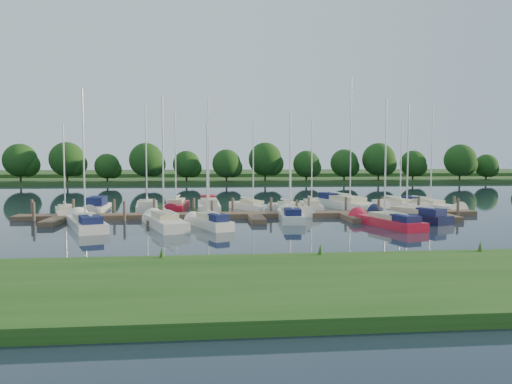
{
  "coord_description": "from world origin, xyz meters",
  "views": [
    {
      "loc": [
        -4.05,
        -35.02,
        5.22
      ],
      "look_at": [
        0.23,
        8.0,
        2.2
      ],
      "focal_mm": 35.0,
      "sensor_mm": 36.0,
      "label": 1
    }
  ],
  "objects": [
    {
      "name": "sailboat_s_1",
      "position": [
        -7.17,
        2.29,
        0.28
      ],
      "size": [
        3.8,
        7.88,
        10.16
      ],
      "rotation": [
        0.0,
        0.0,
        0.31
      ],
      "color": "silver",
      "rests_on": "ground"
    },
    {
      "name": "treeline",
      "position": [
        -2.71,
        62.33,
        3.9
      ],
      "size": [
        145.38,
        9.28,
        7.77
      ],
      "color": "#38281C",
      "rests_on": "ground"
    },
    {
      "name": "motorboat",
      "position": [
        -14.48,
        13.42,
        0.37
      ],
      "size": [
        1.86,
        6.25,
        1.83
      ],
      "rotation": [
        0.0,
        0.0,
        3.15
      ],
      "color": "silver",
      "rests_on": "ground"
    },
    {
      "name": "sailboat_n_5",
      "position": [
        0.43,
        13.92,
        0.27
      ],
      "size": [
        4.11,
        6.83,
        8.97
      ],
      "rotation": [
        0.0,
        0.0,
        3.59
      ],
      "color": "silver",
      "rests_on": "ground"
    },
    {
      "name": "sailboat_n_8",
      "position": [
        10.27,
        14.54,
        0.34
      ],
      "size": [
        5.09,
        10.81,
        13.6
      ],
      "rotation": [
        0.0,
        0.0,
        3.44
      ],
      "color": "silver",
      "rests_on": "ground"
    },
    {
      "name": "sailboat_n_10",
      "position": [
        18.13,
        12.96,
        0.31
      ],
      "size": [
        3.72,
        8.46,
        10.58
      ],
      "rotation": [
        0.0,
        0.0,
        3.4
      ],
      "color": "silver",
      "rests_on": "ground"
    },
    {
      "name": "sailboat_s_5",
      "position": [
        12.69,
        4.38,
        0.32
      ],
      "size": [
        4.48,
        7.65,
        10.01
      ],
      "rotation": [
        0.0,
        0.0,
        0.43
      ],
      "color": "black",
      "rests_on": "ground"
    },
    {
      "name": "sailboat_s_2",
      "position": [
        -3.85,
        1.93,
        0.32
      ],
      "size": [
        3.43,
        6.1,
        8.12
      ],
      "rotation": [
        0.0,
        0.0,
        0.4
      ],
      "color": "silver",
      "rests_on": "ground"
    },
    {
      "name": "sailboat_n_0",
      "position": [
        -16.61,
        10.65,
        0.27
      ],
      "size": [
        3.14,
        6.52,
        8.38
      ],
      "rotation": [
        0.0,
        0.0,
        3.45
      ],
      "color": "silver",
      "rests_on": "ground"
    },
    {
      "name": "sailboat_n_2",
      "position": [
        -9.89,
        14.57,
        0.27
      ],
      "size": [
        2.8,
        8.62,
        10.76
      ],
      "rotation": [
        0.0,
        0.0,
        3.25
      ],
      "color": "silver",
      "rests_on": "ground"
    },
    {
      "name": "far_shore",
      "position": [
        0.0,
        75.0,
        0.3
      ],
      "size": [
        180.0,
        30.0,
        0.6
      ],
      "primitive_type": "cube",
      "color": "#28441A",
      "rests_on": "ground"
    },
    {
      "name": "sailboat_n_4",
      "position": [
        -3.85,
        13.69,
        0.34
      ],
      "size": [
        2.23,
        8.77,
        11.25
      ],
      "rotation": [
        0.0,
        0.0,
        3.16
      ],
      "color": "silver",
      "rests_on": "ground"
    },
    {
      "name": "sailboat_s_4",
      "position": [
        9.58,
        1.3,
        0.31
      ],
      "size": [
        3.51,
        7.88,
        9.91
      ],
      "rotation": [
        0.0,
        0.0,
        0.26
      ],
      "color": "#B71028",
      "rests_on": "ground"
    },
    {
      "name": "sailboat_s_0",
      "position": [
        -12.93,
        2.6,
        0.31
      ],
      "size": [
        4.41,
        8.36,
        10.63
      ],
      "rotation": [
        0.0,
        0.0,
        0.36
      ],
      "color": "silver",
      "rests_on": "ground"
    },
    {
      "name": "mooring_pilings",
      "position": [
        0.0,
        8.43,
        0.6
      ],
      "size": [
        38.24,
        2.84,
        2.0
      ],
      "color": "#473D33",
      "rests_on": "ground"
    },
    {
      "name": "dock",
      "position": [
        0.0,
        7.31,
        0.2
      ],
      "size": [
        40.0,
        6.0,
        0.4
      ],
      "color": "#503B2D",
      "rests_on": "ground"
    },
    {
      "name": "sailboat_n_9",
      "position": [
        15.62,
        14.3,
        0.27
      ],
      "size": [
        3.44,
        7.21,
        9.18
      ],
      "rotation": [
        0.0,
        0.0,
        3.44
      ],
      "color": "silver",
      "rests_on": "ground"
    },
    {
      "name": "sailboat_n_6",
      "position": [
        3.7,
        10.88,
        0.27
      ],
      "size": [
        3.02,
        7.95,
        10.0
      ],
      "rotation": [
        0.0,
        0.0,
        3.32
      ],
      "color": "silver",
      "rests_on": "ground"
    },
    {
      "name": "ground",
      "position": [
        0.0,
        0.0,
        0.0
      ],
      "size": [
        260.0,
        260.0,
        0.0
      ],
      "primitive_type": "plane",
      "color": "#17222F",
      "rests_on": "ground"
    },
    {
      "name": "sailboat_n_7",
      "position": [
        6.16,
        12.85,
        0.28
      ],
      "size": [
        2.25,
        7.22,
        9.25
      ],
      "rotation": [
        0.0,
        0.0,
        3.05
      ],
      "color": "silver",
      "rests_on": "ground"
    },
    {
      "name": "sailboat_n_3",
      "position": [
        -7.01,
        14.24,
        0.28
      ],
      "size": [
        2.31,
        7.76,
        9.97
      ],
      "rotation": [
        0.0,
        0.0,
        3.07
      ],
      "color": "#B71028",
      "rests_on": "ground"
    },
    {
      "name": "sailboat_s_3",
      "position": [
        2.85,
        5.6,
        0.32
      ],
      "size": [
        2.22,
        7.42,
        9.49
      ],
      "rotation": [
        0.0,
        0.0,
        -0.08
      ],
      "color": "silver",
      "rests_on": "ground"
    },
    {
      "name": "distant_hill",
      "position": [
        0.0,
        100.0,
        0.7
      ],
      "size": [
        220.0,
        40.0,
        1.4
      ],
      "primitive_type": "cube",
      "color": "#315826",
      "rests_on": "ground"
    },
    {
      "name": "near_bank",
      "position": [
        0.0,
        -16.0,
        0.25
      ],
      "size": [
        90.0,
        10.0,
        0.5
      ],
      "primitive_type": "cube",
      "color": "#1E4B15",
      "rests_on": "ground"
    }
  ]
}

